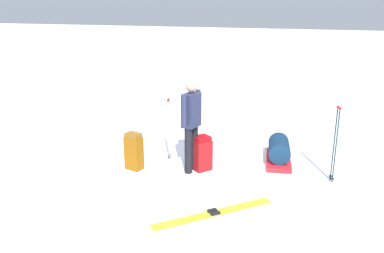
{
  "coord_description": "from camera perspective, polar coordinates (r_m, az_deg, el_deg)",
  "views": [
    {
      "loc": [
        -7.11,
        -2.28,
        2.99
      ],
      "look_at": [
        0.0,
        0.0,
        0.7
      ],
      "focal_mm": 38.47,
      "sensor_mm": 36.0,
      "label": 1
    }
  ],
  "objects": [
    {
      "name": "skier_standing",
      "position": [
        7.27,
        -0.1,
        0.8
      ],
      "size": [
        0.56,
        0.29,
        1.7
      ],
      "color": "black",
      "rests_on": "ground_plane"
    },
    {
      "name": "backpack_large_dark",
      "position": [
        7.62,
        -8.06,
        -3.45
      ],
      "size": [
        0.28,
        0.35,
        0.7
      ],
      "color": "#894E0C",
      "rests_on": "ground_plane"
    },
    {
      "name": "ski_poles_planted_far",
      "position": [
        7.33,
        19.27,
        -1.83
      ],
      "size": [
        0.17,
        0.1,
        1.33
      ],
      "color": "#15282A",
      "rests_on": "ground_plane"
    },
    {
      "name": "backpack_bright",
      "position": [
        7.53,
        1.35,
        -3.74
      ],
      "size": [
        0.41,
        0.41,
        0.64
      ],
      "color": "maroon",
      "rests_on": "ground_plane"
    },
    {
      "name": "ground_plane",
      "position": [
        8.04,
        0.0,
        -4.77
      ],
      "size": [
        80.0,
        80.0,
        0.0
      ],
      "primitive_type": "plane",
      "color": "white"
    },
    {
      "name": "gear_sled",
      "position": [
        8.06,
        11.96,
        -3.4
      ],
      "size": [
        1.12,
        0.6,
        0.49
      ],
      "color": "red",
      "rests_on": "ground_plane"
    },
    {
      "name": "ski_pair_near",
      "position": [
        6.15,
        3.03,
        -11.92
      ],
      "size": [
        1.45,
        1.52,
        0.05
      ],
      "color": "gold",
      "rests_on": "ground_plane"
    },
    {
      "name": "ski_poles_planted_near",
      "position": [
        7.93,
        -3.24,
        0.08
      ],
      "size": [
        0.17,
        0.1,
        1.22
      ],
      "color": "#A9BCB7",
      "rests_on": "ground_plane"
    }
  ]
}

